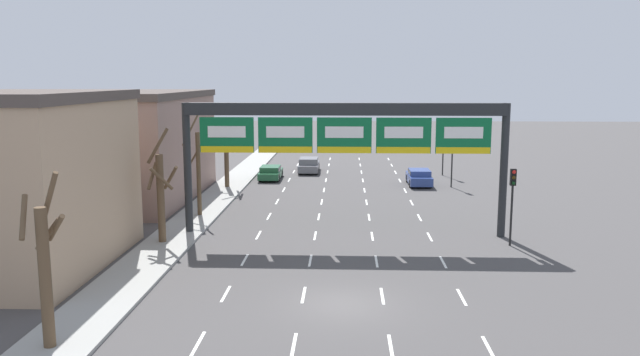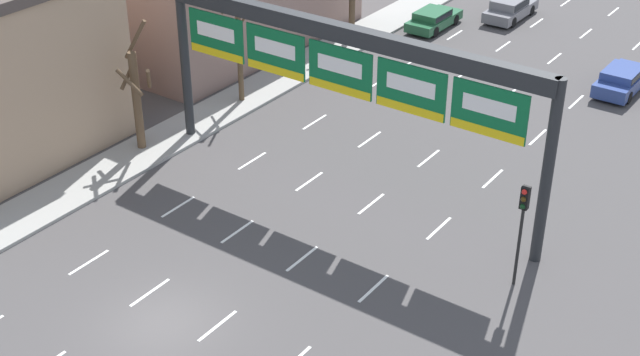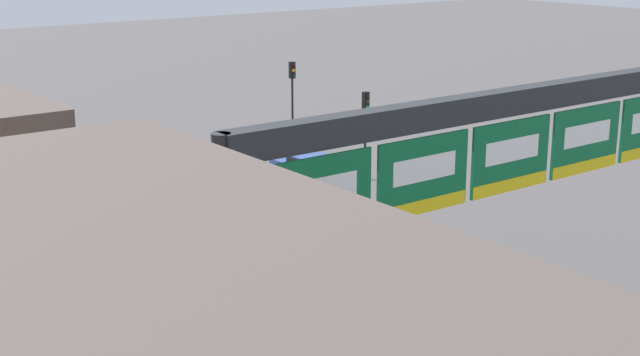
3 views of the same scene
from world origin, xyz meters
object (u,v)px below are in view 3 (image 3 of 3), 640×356
Objects in this scene: traffic_light_mid_block at (366,117)px; car_green at (30,205)px; sign_gantry at (504,141)px; car_grey at (62,170)px; tree_bare_furthest at (122,269)px; traffic_light_far_end at (293,89)px; car_blue at (312,168)px.

car_green is at bearing 167.42° from traffic_light_mid_block.
car_grey is at bearing 98.03° from sign_gantry.
car_grey is at bearing 147.41° from traffic_light_mid_block.
car_green is 0.67× the size of tree_bare_furthest.
sign_gantry is 3.93× the size of car_grey.
tree_bare_furthest is (-18.74, -18.53, -0.35)m from traffic_light_far_end.
car_blue is 0.90× the size of traffic_light_far_end.
car_grey is 20.99m from tree_bare_furthest.
traffic_light_mid_block is (15.61, -3.48, 2.45)m from car_green.
car_green is at bearing -125.67° from car_grey.
car_grey is 5.48m from car_green.
car_blue is 6.89m from traffic_light_far_end.
car_grey is 1.08× the size of traffic_light_mid_block.
traffic_light_far_end is at bearing 63.00° from car_blue.
sign_gantry reaches higher than car_blue.
sign_gantry is 4.10× the size of car_blue.
sign_gantry is 19.09m from traffic_light_mid_block.
traffic_light_mid_block is (12.41, -7.94, 2.36)m from car_grey.
tree_bare_furthest reaches higher than traffic_light_far_end.
car_green is at bearing 79.53° from tree_bare_furthest.
car_green is (-6.65, 20.05, -5.54)m from sign_gantry.
car_blue is (6.37, 17.51, -5.47)m from sign_gantry.
car_blue is at bearing -117.00° from traffic_light_far_end.
tree_bare_furthest is at bearing 154.40° from sign_gantry.
sign_gantry is 25.34m from car_grey.
sign_gantry is at bearing -111.76° from traffic_light_far_end.
traffic_light_mid_block is (8.96, 16.57, -3.09)m from sign_gantry.
tree_bare_furthest is at bearing -135.31° from traffic_light_far_end.
sign_gantry reaches higher than traffic_light_mid_block.
car_grey is 1.06× the size of car_green.
sign_gantry is 10.96m from tree_bare_furthest.
sign_gantry reaches higher than traffic_light_far_end.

